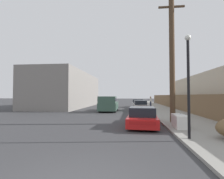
% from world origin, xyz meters
% --- Properties ---
extents(sidewalk_curb, '(4.20, 63.00, 0.12)m').
position_xyz_m(sidewalk_curb, '(5.30, 23.50, 0.06)').
color(sidewalk_curb, gray).
rests_on(sidewalk_curb, ground).
extents(discarded_fridge, '(0.70, 1.65, 0.75)m').
position_xyz_m(discarded_fridge, '(3.91, 7.07, 0.48)').
color(discarded_fridge, white).
rests_on(discarded_fridge, sidewalk_curb).
extents(parked_sports_car_red, '(2.09, 4.72, 1.23)m').
position_xyz_m(parked_sports_car_red, '(1.87, 8.11, 0.56)').
color(parked_sports_car_red, red).
rests_on(parked_sports_car_red, ground).
extents(car_parked_mid, '(1.92, 4.37, 1.32)m').
position_xyz_m(car_parked_mid, '(2.31, 19.84, 0.62)').
color(car_parked_mid, gray).
rests_on(car_parked_mid, ground).
extents(car_parked_far, '(2.16, 4.65, 1.34)m').
position_xyz_m(car_parked_far, '(2.34, 26.12, 0.63)').
color(car_parked_far, silver).
rests_on(car_parked_far, ground).
extents(pickup_truck, '(2.18, 5.50, 1.85)m').
position_xyz_m(pickup_truck, '(-1.62, 17.89, 0.92)').
color(pickup_truck, '#385647').
rests_on(pickup_truck, ground).
extents(utility_pole, '(1.80, 0.37, 9.03)m').
position_xyz_m(utility_pole, '(4.01, 9.17, 4.71)').
color(utility_pole, '#4C3826').
rests_on(utility_pole, sidewalk_curb).
extents(street_lamp, '(0.26, 0.26, 4.49)m').
position_xyz_m(street_lamp, '(3.60, 4.45, 2.74)').
color(street_lamp, black).
rests_on(street_lamp, sidewalk_curb).
extents(wooden_fence, '(0.08, 43.47, 1.93)m').
position_xyz_m(wooden_fence, '(7.25, 21.71, 1.08)').
color(wooden_fence, brown).
rests_on(wooden_fence, sidewalk_curb).
extents(building_left_block, '(7.00, 18.89, 5.74)m').
position_xyz_m(building_left_block, '(-9.70, 25.91, 2.87)').
color(building_left_block, gray).
rests_on(building_left_block, ground).
extents(building_right_house, '(6.00, 21.90, 4.21)m').
position_xyz_m(building_right_house, '(11.03, 17.60, 2.10)').
color(building_right_house, beige).
rests_on(building_right_house, ground).
extents(pedestrian, '(0.34, 0.34, 1.68)m').
position_xyz_m(pedestrian, '(4.55, 27.70, 0.98)').
color(pedestrian, '#282D42').
rests_on(pedestrian, sidewalk_curb).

